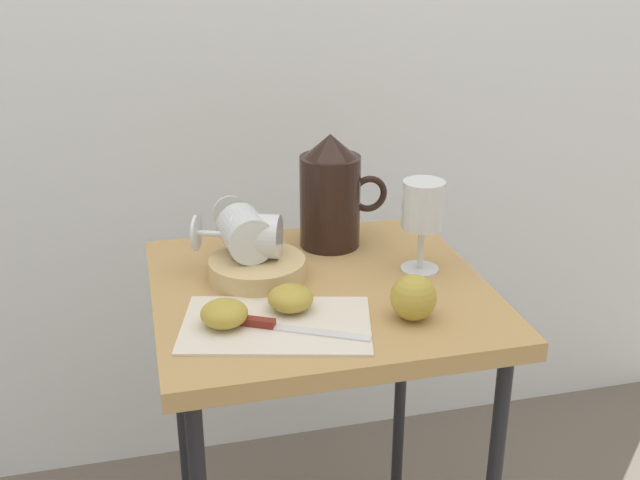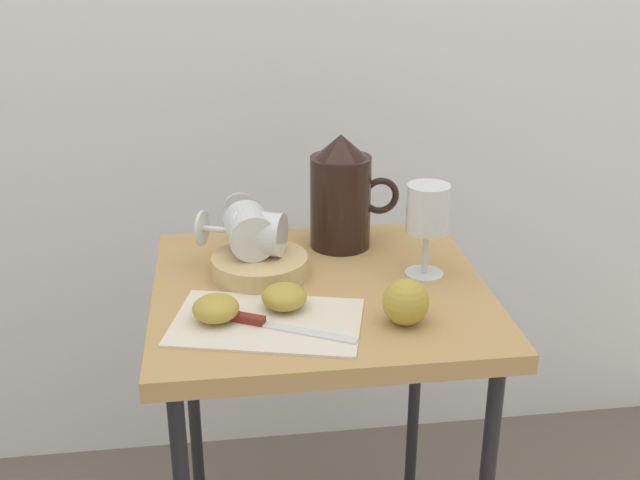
# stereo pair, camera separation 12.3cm
# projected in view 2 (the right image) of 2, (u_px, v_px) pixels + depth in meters

# --- Properties ---
(table) EXTENTS (0.53, 0.51, 0.71)m
(table) POSITION_uv_depth(u_px,v_px,m) (320.00, 325.00, 1.29)
(table) COLOR tan
(table) RESTS_ON ground_plane
(linen_napkin) EXTENTS (0.31, 0.24, 0.00)m
(linen_napkin) POSITION_uv_depth(u_px,v_px,m) (267.00, 322.00, 1.14)
(linen_napkin) COLOR silver
(linen_napkin) RESTS_ON table
(basket_tray) EXTENTS (0.16, 0.16, 0.03)m
(basket_tray) POSITION_uv_depth(u_px,v_px,m) (260.00, 266.00, 1.29)
(basket_tray) COLOR tan
(basket_tray) RESTS_ON table
(pitcher) EXTENTS (0.16, 0.11, 0.21)m
(pitcher) POSITION_uv_depth(u_px,v_px,m) (341.00, 201.00, 1.38)
(pitcher) COLOR black
(pitcher) RESTS_ON table
(wine_glass_upright) EXTENTS (0.07, 0.07, 0.16)m
(wine_glass_upright) POSITION_uv_depth(u_px,v_px,m) (427.00, 214.00, 1.25)
(wine_glass_upright) COLOR silver
(wine_glass_upright) RESTS_ON table
(wine_glass_tipped_near) EXTENTS (0.09, 0.16, 0.08)m
(wine_glass_tipped_near) POSITION_uv_depth(u_px,v_px,m) (249.00, 230.00, 1.29)
(wine_glass_tipped_near) COLOR silver
(wine_glass_tipped_near) RESTS_ON basket_tray
(wine_glass_tipped_far) EXTENTS (0.16, 0.11, 0.07)m
(wine_glass_tipped_far) POSITION_uv_depth(u_px,v_px,m) (257.00, 233.00, 1.28)
(wine_glass_tipped_far) COLOR silver
(wine_glass_tipped_far) RESTS_ON basket_tray
(apple_half_left) EXTENTS (0.07, 0.07, 0.04)m
(apple_half_left) POSITION_uv_depth(u_px,v_px,m) (216.00, 308.00, 1.14)
(apple_half_left) COLOR #B29938
(apple_half_left) RESTS_ON linen_napkin
(apple_half_right) EXTENTS (0.07, 0.07, 0.04)m
(apple_half_right) POSITION_uv_depth(u_px,v_px,m) (284.00, 297.00, 1.17)
(apple_half_right) COLOR #B29938
(apple_half_right) RESTS_ON linen_napkin
(apple_whole) EXTENTS (0.07, 0.07, 0.07)m
(apple_whole) POSITION_uv_depth(u_px,v_px,m) (406.00, 302.00, 1.13)
(apple_whole) COLOR #B29938
(apple_whole) RESTS_ON table
(knife) EXTENTS (0.21, 0.12, 0.01)m
(knife) POSITION_uv_depth(u_px,v_px,m) (260.00, 322.00, 1.13)
(knife) COLOR silver
(knife) RESTS_ON linen_napkin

